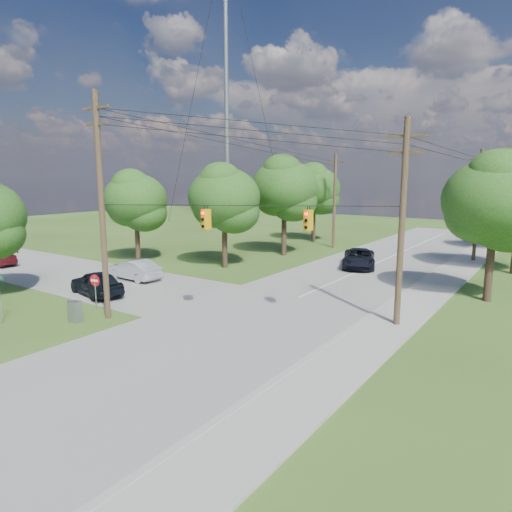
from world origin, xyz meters
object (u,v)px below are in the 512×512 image
Objects in this scene: pole_north_w at (335,200)px; car_cross_dark at (96,283)px; do_not_enter_sign at (95,284)px; control_cabinet at (75,312)px; car_cross_silver at (134,269)px; pole_ne at (402,221)px; pole_north_e at (478,205)px; pole_sw at (101,204)px; car_main_north at (359,258)px.

car_cross_dark is (-4.14, -26.97, -4.29)m from pole_north_w.
do_not_enter_sign is at bearing -92.81° from pole_north_w.
control_cabinet is 0.55× the size of do_not_enter_sign.
car_cross_silver is 10.04m from control_cabinet.
car_cross_silver is at bearing 117.34° from control_cabinet.
pole_ne reaches higher than pole_north_w.
pole_north_e is 8.64× the size of control_cabinet.
pole_ne is at bearing 94.64° from car_cross_silver.
pole_north_w is 8.64× the size of control_cabinet.
pole_north_w is (-13.90, 0.00, 0.00)m from pole_north_e.
control_cabinet is (-0.38, -31.07, -4.55)m from pole_north_w.
control_cabinet is (3.76, -4.11, -0.26)m from car_cross_dark.
pole_north_w is (-0.40, 29.60, -1.10)m from pole_sw.
control_cabinet is at bearing 54.13° from car_cross_dark.
car_main_north is 2.66× the size of do_not_enter_sign.
pole_ne reaches higher than car_cross_dark.
pole_north_e is 1.00× the size of pole_north_w.
pole_north_w is 11.56m from car_main_north.
pole_north_e reaches higher than car_main_north.
car_cross_dark is 3.47m from do_not_enter_sign.
pole_sw is 22.50m from car_main_north.
control_cabinet is (-14.28, -31.07, -4.55)m from pole_north_e.
car_cross_dark is (-4.54, 2.63, -5.39)m from pole_sw.
car_cross_dark is at bearing -164.60° from pole_ne.
car_main_north is at bearing 161.85° from car_cross_dark.
pole_north_e is 32.72m from car_cross_dark.
pole_ne is 1.05× the size of pole_north_w.
do_not_enter_sign is (-1.82, 0.60, -4.68)m from pole_sw.
car_cross_dark is 4.68m from car_cross_silver.
pole_north_e is 13.90m from pole_north_w.
car_main_north reaches higher than control_cabinet.
pole_sw is 29.62m from pole_north_w.
control_cabinet is 2.51m from do_not_enter_sign.
car_cross_silver is at bearing -104.13° from pole_north_w.
car_cross_silver is (-6.08, 7.05, -5.43)m from pole_sw.
pole_sw is 1.20× the size of pole_north_w.
pole_north_e is at bearing 60.79° from control_cabinet.
pole_ne is 2.26× the size of car_cross_silver.
car_cross_dark is 1.02× the size of car_cross_silver.
car_cross_silver is (-19.58, -0.55, -4.67)m from pole_ne.
do_not_enter_sign is at bearing -117.85° from pole_north_e.
car_cross_dark is at bearing 133.88° from do_not_enter_sign.
car_cross_dark is 0.85× the size of car_main_north.
pole_ne reaches higher than control_cabinet.
pole_north_e is 33.00m from do_not_enter_sign.
pole_ne is 9.07× the size of control_cabinet.
pole_north_w reaches higher than car_cross_dark.
pole_sw is at bearing -114.52° from pole_north_e.
do_not_enter_sign is at bearing 36.45° from car_cross_silver.
pole_north_w is 2.16× the size of car_cross_silver.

